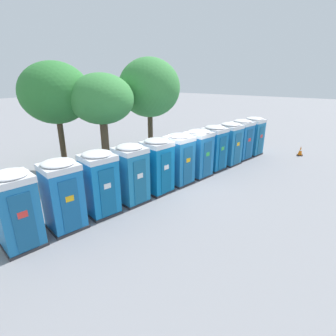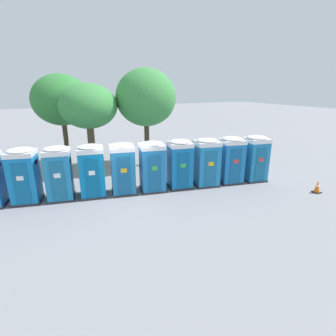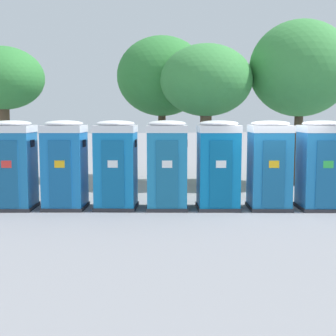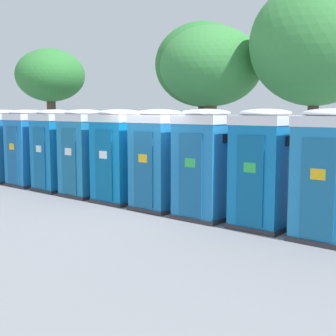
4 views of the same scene
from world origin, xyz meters
name	(u,v)px [view 1 (image 1 of 4)]	position (x,y,z in m)	size (l,w,h in m)	color
ground_plane	(180,183)	(0.00, 0.00, 0.00)	(120.00, 120.00, 0.00)	gray
portapotty_0	(17,210)	(-7.16, 1.50, 1.28)	(1.36, 1.39, 2.54)	#2D2D33
portapotty_1	(63,195)	(-5.72, 1.25, 1.28)	(1.40, 1.42, 2.54)	#2D2D33
portapotty_2	(100,183)	(-4.28, 1.00, 1.28)	(1.43, 1.44, 2.54)	#2D2D33
portapotty_3	(131,174)	(-2.85, 0.67, 1.28)	(1.37, 1.39, 2.54)	#2D2D33
portapotty_4	(157,166)	(-1.42, 0.38, 1.28)	(1.37, 1.38, 2.54)	#2D2D33
portapotty_5	(179,159)	(0.02, 0.08, 1.28)	(1.37, 1.40, 2.54)	#2D2D33
portapotty_6	(199,153)	(1.44, -0.25, 1.28)	(1.41, 1.40, 2.54)	#2D2D33
portapotty_7	(214,148)	(2.90, -0.45, 1.28)	(1.38, 1.40, 2.54)	#2D2D33
portapotty_8	(230,143)	(4.32, -0.82, 1.28)	(1.44, 1.42, 2.54)	#2D2D33
portapotty_9	(241,139)	(5.77, -1.03, 1.28)	(1.43, 1.43, 2.54)	#2D2D33
portapotty_10	(253,136)	(7.20, -1.35, 1.28)	(1.36, 1.39, 2.54)	#2D2D33
street_tree_1	(102,100)	(-0.60, 4.60, 3.93)	(3.42, 3.42, 5.31)	brown
street_tree_2	(55,93)	(-1.88, 6.69, 4.25)	(3.67, 3.67, 5.89)	#4C3826
street_tree_3	(149,88)	(2.91, 4.10, 4.40)	(3.80, 3.80, 6.21)	#4C3826
traffic_cone	(300,151)	(8.72, -4.20, 0.31)	(0.36, 0.36, 0.64)	black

